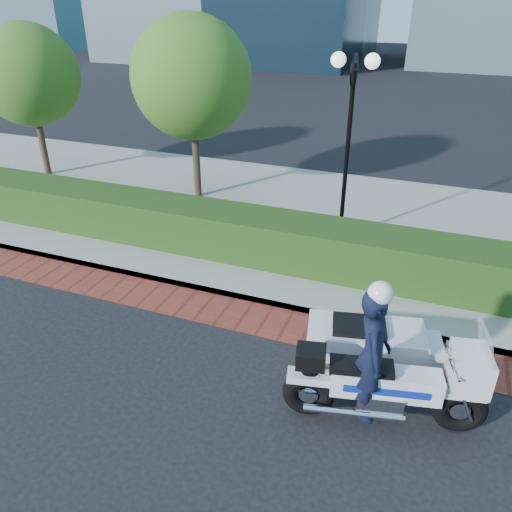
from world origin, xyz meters
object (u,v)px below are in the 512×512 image
(police_motorcycle, at_px, (376,359))
(tree_a, at_px, (29,75))
(lamppost, at_px, (350,121))
(tree_b, at_px, (192,78))

(police_motorcycle, bearing_deg, tree_a, 138.93)
(tree_a, xyz_separation_m, police_motorcycle, (11.61, -6.34, -2.44))
(lamppost, relative_size, tree_b, 0.86)
(lamppost, distance_m, tree_a, 10.09)
(police_motorcycle, bearing_deg, lamppost, 95.28)
(lamppost, distance_m, tree_b, 4.71)
(lamppost, bearing_deg, tree_b, 163.89)
(lamppost, xyz_separation_m, police_motorcycle, (1.61, -5.04, -2.17))
(lamppost, relative_size, police_motorcycle, 1.50)
(tree_b, xyz_separation_m, police_motorcycle, (6.11, -6.34, -2.65))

